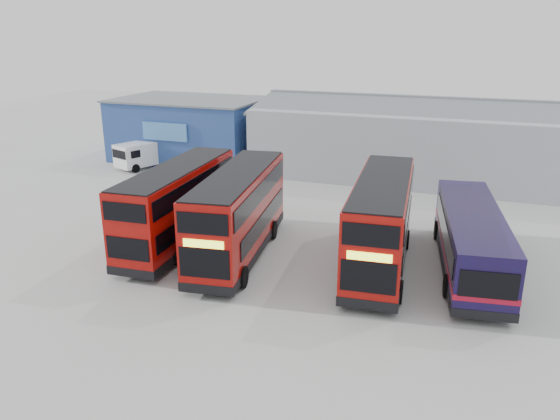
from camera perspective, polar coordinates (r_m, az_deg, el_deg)
The scene contains 8 objects.
ground_plane at distance 27.07m, azimuth -1.71°, elevation -4.97°, with size 120.00×120.00×0.00m, color #9F9F9A.
office_block at distance 47.89m, azimuth -9.32°, elevation 8.41°, with size 12.30×8.32×5.12m.
maintenance_shed at distance 43.77m, azimuth 18.31°, elevation 6.81°, with size 30.50×12.00×5.89m.
double_decker_left at distance 28.47m, azimuth -10.59°, elevation 0.36°, with size 3.04×9.96×4.15m.
double_decker_centre at distance 26.69m, azimuth -4.36°, elevation -0.50°, with size 3.83×10.26×4.24m.
double_decker_right at distance 25.75m, azimuth 10.48°, elevation -1.47°, with size 3.34×10.24×4.26m.
single_decker_blue at distance 26.65m, azimuth 19.28°, elevation -3.11°, with size 4.00×10.91×2.90m.
panel_van at distance 45.63m, azimuth -13.98°, elevation 5.79°, with size 3.40×5.08×2.07m.
Camera 1 is at (9.39, -22.98, 10.79)m, focal length 35.00 mm.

